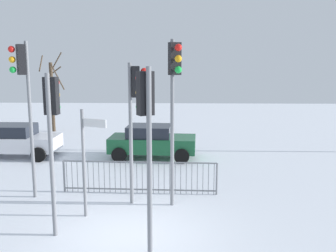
{
  "coord_description": "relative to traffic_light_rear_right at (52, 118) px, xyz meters",
  "views": [
    {
      "loc": [
        1.28,
        -8.83,
        4.29
      ],
      "look_at": [
        0.95,
        2.45,
        2.35
      ],
      "focal_mm": 40.49,
      "sensor_mm": 36.0,
      "label": 1
    }
  ],
  "objects": [
    {
      "name": "traffic_light_rear_left",
      "position": [
        2.37,
        -1.22,
        0.12
      ],
      "size": [
        0.42,
        0.51,
        4.19
      ],
      "rotation": [
        0.0,
        0.0,
        0.53
      ],
      "color": "slate",
      "rests_on": "ground"
    },
    {
      "name": "pedestrian_guard_railing",
      "position": [
        1.77,
        2.97,
        -2.4
      ],
      "size": [
        5.1,
        0.23,
        1.07
      ],
      "rotation": [
        0.0,
        0.0,
        -0.03
      ],
      "color": "slate",
      "rests_on": "ground"
    },
    {
      "name": "traffic_light_foreground_right",
      "position": [
        1.77,
        2.1,
        0.17
      ],
      "size": [
        0.56,
        0.35,
        4.25
      ],
      "rotation": [
        0.0,
        0.0,
        4.89
      ],
      "color": "slate",
      "rests_on": "ground"
    },
    {
      "name": "traffic_light_rear_right",
      "position": [
        0.0,
        0.0,
        0.0
      ],
      "size": [
        0.34,
        0.57,
        4.02
      ],
      "rotation": [
        0.0,
        0.0,
        6.17
      ],
      "color": "slate",
      "rests_on": "ground"
    },
    {
      "name": "direction_sign_post",
      "position": [
        0.51,
        1.02,
        -1.25
      ],
      "size": [
        0.74,
        0.33,
        3.02
      ],
      "rotation": [
        0.0,
        0.0,
        -0.37
      ],
      "color": "slate",
      "rests_on": "ground"
    },
    {
      "name": "car_white_far",
      "position": [
        -4.36,
        7.61,
        -2.18
      ],
      "size": [
        3.82,
        1.95,
        1.47
      ],
      "rotation": [
        0.0,
        0.0,
        -0.01
      ],
      "color": "silver",
      "rests_on": "ground"
    },
    {
      "name": "traffic_light_foreground_left",
      "position": [
        2.92,
        1.82,
        0.64
      ],
      "size": [
        0.39,
        0.53,
        4.91
      ],
      "rotation": [
        0.0,
        0.0,
        3.56
      ],
      "color": "slate",
      "rests_on": "ground"
    },
    {
      "name": "bare_tree_left",
      "position": [
        -4.68,
        13.94,
        -0.58
      ],
      "size": [
        1.4,
        1.29,
        4.83
      ],
      "color": "#473828",
      "rests_on": "ground"
    },
    {
      "name": "traffic_light_mid_right",
      "position": [
        -1.65,
        2.43,
        0.62
      ],
      "size": [
        0.51,
        0.43,
        4.88
      ],
      "rotation": [
        0.0,
        0.0,
        2.14
      ],
      "color": "slate",
      "rests_on": "ground"
    },
    {
      "name": "car_green_near",
      "position": [
        1.85,
        7.58,
        -2.18
      ],
      "size": [
        3.89,
        2.11,
        1.47
      ],
      "rotation": [
        0.0,
        0.0,
        -0.06
      ],
      "color": "#195933",
      "rests_on": "ground"
    },
    {
      "name": "ground_plane",
      "position": [
        1.78,
        -0.09,
        -2.95
      ],
      "size": [
        60.0,
        60.0,
        0.0
      ],
      "primitive_type": "plane",
      "color": "white"
    }
  ]
}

